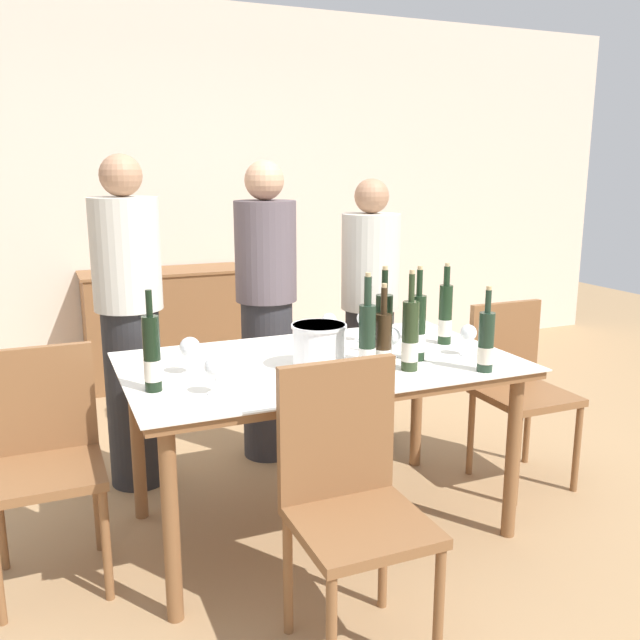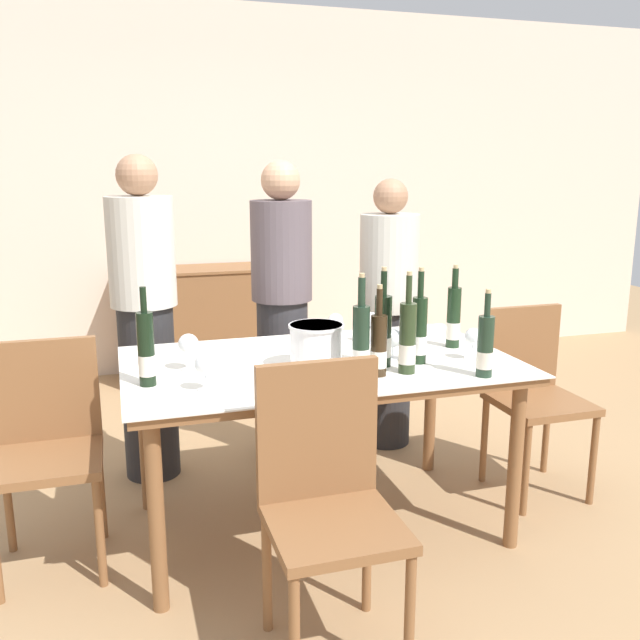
{
  "view_description": "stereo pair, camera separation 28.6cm",
  "coord_description": "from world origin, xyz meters",
  "px_view_note": "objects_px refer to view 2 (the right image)",
  "views": [
    {
      "loc": [
        -1.09,
        -2.58,
        1.59
      ],
      "look_at": [
        0.0,
        0.0,
        0.96
      ],
      "focal_mm": 38.0,
      "sensor_mm": 36.0,
      "label": 1
    },
    {
      "loc": [
        -0.82,
        -2.67,
        1.59
      ],
      "look_at": [
        0.0,
        0.0,
        0.96
      ],
      "focal_mm": 38.0,
      "sensor_mm": 36.0,
      "label": 2
    }
  ],
  "objects_px": {
    "wine_bottle_3": "(454,318)",
    "wine_glass_4": "(393,339)",
    "sideboard_cabinet": "(199,323)",
    "ice_bucket": "(316,345)",
    "wine_bottle_6": "(146,351)",
    "chair_near_front": "(326,489)",
    "wine_bottle_4": "(407,340)",
    "wine_bottle_2": "(361,343)",
    "wine_glass_1": "(473,338)",
    "wine_bottle_5": "(383,333)",
    "wine_bottle_7": "(379,346)",
    "dining_table": "(320,377)",
    "wine_bottle_0": "(485,347)",
    "person_guest_right": "(388,316)",
    "person_guest_left": "(282,312)",
    "wine_bottle_1": "(419,331)",
    "wine_glass_3": "(336,322)",
    "chair_right_end": "(531,385)",
    "chair_left_end": "(47,437)",
    "wine_glass_2": "(188,345)",
    "person_host": "(145,321)",
    "wine_glass_0": "(371,321)"
  },
  "relations": [
    {
      "from": "wine_bottle_3",
      "to": "wine_glass_4",
      "type": "height_order",
      "value": "wine_bottle_3"
    },
    {
      "from": "sideboard_cabinet",
      "to": "ice_bucket",
      "type": "relative_size",
      "value": 5.23
    },
    {
      "from": "wine_bottle_6",
      "to": "chair_near_front",
      "type": "distance_m",
      "value": 0.87
    },
    {
      "from": "wine_bottle_3",
      "to": "wine_bottle_4",
      "type": "bearing_deg",
      "value": -140.14
    },
    {
      "from": "wine_bottle_2",
      "to": "wine_glass_1",
      "type": "relative_size",
      "value": 3.02
    },
    {
      "from": "wine_glass_1",
      "to": "wine_glass_4",
      "type": "bearing_deg",
      "value": 161.83
    },
    {
      "from": "ice_bucket",
      "to": "wine_bottle_3",
      "type": "bearing_deg",
      "value": 11.3
    },
    {
      "from": "wine_bottle_5",
      "to": "wine_bottle_7",
      "type": "relative_size",
      "value": 1.14
    },
    {
      "from": "dining_table",
      "to": "ice_bucket",
      "type": "height_order",
      "value": "ice_bucket"
    },
    {
      "from": "wine_bottle_2",
      "to": "wine_bottle_3",
      "type": "distance_m",
      "value": 0.66
    },
    {
      "from": "wine_bottle_3",
      "to": "wine_bottle_0",
      "type": "bearing_deg",
      "value": -102.1
    },
    {
      "from": "wine_bottle_4",
      "to": "person_guest_right",
      "type": "distance_m",
      "value": 1.15
    },
    {
      "from": "sideboard_cabinet",
      "to": "wine_bottle_5",
      "type": "bearing_deg",
      "value": -79.98
    },
    {
      "from": "wine_bottle_5",
      "to": "dining_table",
      "type": "bearing_deg",
      "value": 147.18
    },
    {
      "from": "dining_table",
      "to": "wine_bottle_6",
      "type": "relative_size",
      "value": 4.35
    },
    {
      "from": "ice_bucket",
      "to": "person_guest_left",
      "type": "bearing_deg",
      "value": 84.62
    },
    {
      "from": "wine_bottle_1",
      "to": "wine_bottle_6",
      "type": "relative_size",
      "value": 1.07
    },
    {
      "from": "dining_table",
      "to": "wine_bottle_6",
      "type": "distance_m",
      "value": 0.77
    },
    {
      "from": "wine_glass_3",
      "to": "chair_right_end",
      "type": "distance_m",
      "value": 1.04
    },
    {
      "from": "sideboard_cabinet",
      "to": "chair_left_end",
      "type": "bearing_deg",
      "value": -110.84
    },
    {
      "from": "wine_bottle_5",
      "to": "wine_bottle_3",
      "type": "bearing_deg",
      "value": 23.94
    },
    {
      "from": "dining_table",
      "to": "wine_glass_1",
      "type": "bearing_deg",
      "value": -15.14
    },
    {
      "from": "wine_glass_2",
      "to": "wine_glass_3",
      "type": "relative_size",
      "value": 1.05
    },
    {
      "from": "wine_bottle_4",
      "to": "wine_glass_3",
      "type": "xyz_separation_m",
      "value": [
        -0.13,
        0.52,
        -0.04
      ]
    },
    {
      "from": "wine_bottle_4",
      "to": "wine_bottle_1",
      "type": "bearing_deg",
      "value": 47.39
    },
    {
      "from": "wine_bottle_4",
      "to": "wine_glass_2",
      "type": "xyz_separation_m",
      "value": [
        -0.84,
        0.29,
        -0.03
      ]
    },
    {
      "from": "wine_glass_4",
      "to": "chair_left_end",
      "type": "bearing_deg",
      "value": 174.09
    },
    {
      "from": "wine_glass_3",
      "to": "person_guest_left",
      "type": "relative_size",
      "value": 0.09
    },
    {
      "from": "wine_glass_2",
      "to": "person_host",
      "type": "bearing_deg",
      "value": 100.21
    },
    {
      "from": "wine_glass_2",
      "to": "person_guest_right",
      "type": "xyz_separation_m",
      "value": [
        1.21,
        0.79,
        -0.12
      ]
    },
    {
      "from": "wine_glass_0",
      "to": "dining_table",
      "type": "bearing_deg",
      "value": -144.51
    },
    {
      "from": "wine_bottle_5",
      "to": "person_guest_left",
      "type": "distance_m",
      "value": 1.02
    },
    {
      "from": "wine_bottle_5",
      "to": "ice_bucket",
      "type": "bearing_deg",
      "value": 169.75
    },
    {
      "from": "wine_bottle_4",
      "to": "wine_glass_0",
      "type": "relative_size",
      "value": 2.83
    },
    {
      "from": "person_guest_left",
      "to": "wine_bottle_2",
      "type": "bearing_deg",
      "value": -88.23
    },
    {
      "from": "wine_bottle_2",
      "to": "person_guest_right",
      "type": "bearing_deg",
      "value": 62.4
    },
    {
      "from": "wine_bottle_0",
      "to": "chair_left_end",
      "type": "bearing_deg",
      "value": 163.98
    },
    {
      "from": "wine_bottle_6",
      "to": "person_guest_right",
      "type": "bearing_deg",
      "value": 34.28
    },
    {
      "from": "dining_table",
      "to": "wine_bottle_6",
      "type": "height_order",
      "value": "wine_bottle_6"
    },
    {
      "from": "wine_bottle_5",
      "to": "wine_glass_1",
      "type": "bearing_deg",
      "value": -3.52
    },
    {
      "from": "wine_glass_3",
      "to": "person_guest_right",
      "type": "bearing_deg",
      "value": 48.11
    },
    {
      "from": "person_guest_right",
      "to": "chair_near_front",
      "type": "bearing_deg",
      "value": -119.08
    },
    {
      "from": "wine_bottle_2",
      "to": "chair_right_end",
      "type": "relative_size",
      "value": 0.46
    },
    {
      "from": "ice_bucket",
      "to": "wine_bottle_0",
      "type": "distance_m",
      "value": 0.68
    },
    {
      "from": "wine_bottle_5",
      "to": "wine_bottle_6",
      "type": "bearing_deg",
      "value": 178.67
    },
    {
      "from": "person_guest_right",
      "to": "sideboard_cabinet",
      "type": "bearing_deg",
      "value": 118.64
    },
    {
      "from": "sideboard_cabinet",
      "to": "person_guest_left",
      "type": "height_order",
      "value": "person_guest_left"
    },
    {
      "from": "person_host",
      "to": "wine_glass_2",
      "type": "bearing_deg",
      "value": -79.79
    },
    {
      "from": "wine_bottle_6",
      "to": "wine_glass_0",
      "type": "height_order",
      "value": "wine_bottle_6"
    },
    {
      "from": "wine_glass_2",
      "to": "wine_bottle_0",
      "type": "bearing_deg",
      "value": -21.08
    }
  ]
}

